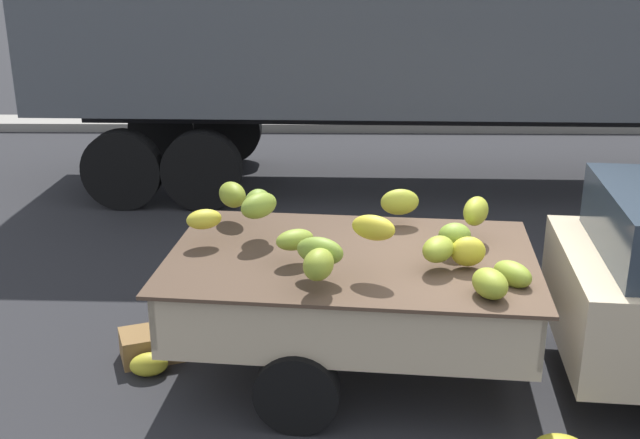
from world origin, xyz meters
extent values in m
plane|color=#28282B|center=(0.00, 0.00, 0.00)|extent=(220.00, 220.00, 0.00)
cube|color=gray|center=(0.00, 9.24, 0.08)|extent=(80.00, 0.80, 0.16)
cube|color=#CCB793|center=(-1.31, 0.18, 0.58)|extent=(2.99, 2.04, 0.08)
cube|color=#CCB793|center=(-1.23, 1.03, 0.84)|extent=(2.83, 0.32, 0.44)
cube|color=#CCB793|center=(-1.39, -0.68, 0.84)|extent=(2.83, 0.32, 0.44)
cube|color=#CCB793|center=(0.08, 0.04, 0.84)|extent=(0.22, 1.77, 0.44)
cube|color=#CCB793|center=(-2.69, 0.31, 0.84)|extent=(0.22, 1.77, 0.44)
cube|color=#B21914|center=(-1.22, 1.06, 0.80)|extent=(2.71, 0.27, 0.07)
cube|color=brown|center=(-1.31, 0.18, 1.07)|extent=(3.12, 2.17, 0.03)
ellipsoid|color=olive|center=(-1.56, -0.52, 1.30)|extent=(0.29, 0.36, 0.23)
ellipsoid|color=olive|center=(-2.09, 0.58, 1.39)|extent=(0.30, 0.33, 0.24)
ellipsoid|color=olive|center=(-0.13, -0.35, 1.16)|extent=(0.35, 0.40, 0.18)
ellipsoid|color=gold|center=(-0.42, -0.09, 1.23)|extent=(0.29, 0.23, 0.23)
ellipsoid|color=olive|center=(-0.65, -0.12, 1.26)|extent=(0.35, 0.40, 0.19)
ellipsoid|color=olive|center=(-2.07, 0.45, 1.41)|extent=(0.39, 0.41, 0.21)
ellipsoid|color=gold|center=(-1.16, -0.22, 1.47)|extent=(0.39, 0.32, 0.19)
ellipsoid|color=olive|center=(-2.36, 0.96, 1.34)|extent=(0.36, 0.41, 0.22)
ellipsoid|color=olive|center=(-1.56, -0.28, 1.30)|extent=(0.42, 0.33, 0.21)
ellipsoid|color=olive|center=(-0.34, -0.59, 1.19)|extent=(0.31, 0.38, 0.20)
ellipsoid|color=olive|center=(-1.76, 0.01, 1.28)|extent=(0.37, 0.33, 0.16)
ellipsoid|color=olive|center=(-0.48, 0.22, 1.24)|extent=(0.30, 0.27, 0.20)
ellipsoid|color=#A2A92D|center=(-0.87, 0.90, 1.29)|extent=(0.37, 0.23, 0.23)
ellipsoid|color=gold|center=(-2.52, 0.38, 1.31)|extent=(0.35, 0.29, 0.16)
ellipsoid|color=#9DA52B|center=(-0.27, 0.50, 1.35)|extent=(0.32, 0.39, 0.24)
cylinder|color=black|center=(-1.56, 1.06, 0.32)|extent=(0.66, 0.26, 0.64)
cylinder|color=black|center=(-1.72, -0.65, 0.32)|extent=(0.66, 0.26, 0.64)
cube|color=#4C5156|center=(0.41, 5.57, 2.60)|extent=(12.05, 2.75, 2.70)
cube|color=black|center=(0.41, 5.57, 1.10)|extent=(11.05, 0.63, 0.30)
cylinder|color=black|center=(-3.17, 6.85, 0.54)|extent=(1.09, 0.32, 1.08)
cylinder|color=black|center=(-3.22, 4.45, 0.54)|extent=(1.09, 0.32, 1.08)
cylinder|color=black|center=(-4.25, 6.87, 0.54)|extent=(1.09, 0.32, 1.08)
cylinder|color=black|center=(-4.30, 4.47, 0.54)|extent=(1.09, 0.32, 1.08)
ellipsoid|color=gold|center=(-3.01, 0.11, 0.10)|extent=(0.36, 0.28, 0.20)
cube|color=olive|center=(-3.05, 0.39, 0.13)|extent=(0.61, 0.52, 0.26)
camera|label=1|loc=(-1.47, -5.70, 3.51)|focal=44.14mm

